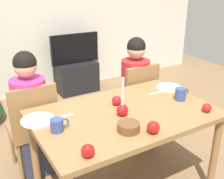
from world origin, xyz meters
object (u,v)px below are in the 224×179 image
at_px(person_right_child, 135,92).
at_px(apple_far_edge, 153,127).
at_px(chair_left, 33,125).
at_px(bowl_walnuts, 129,127).
at_px(mug_right, 181,94).
at_px(plate_right, 169,87).
at_px(plate_left, 38,120).
at_px(candle_centerpiece, 122,108).
at_px(tv_stand, 77,77).
at_px(chair_right, 136,98).
at_px(tv, 75,49).
at_px(apple_by_right_mug, 88,151).
at_px(dining_table, 125,121).
at_px(apple_near_candle, 117,100).
at_px(mug_left, 57,125).
at_px(person_left_child, 32,117).
at_px(apple_by_left_plate, 207,108).

height_order(person_right_child, apple_far_edge, person_right_child).
bearing_deg(chair_left, bowl_walnuts, -63.06).
bearing_deg(mug_right, plate_right, 67.90).
distance_m(plate_left, apple_far_edge, 0.83).
distance_m(candle_centerpiece, mug_right, 0.59).
bearing_deg(tv_stand, candle_centerpiece, -105.23).
relative_size(chair_right, mug_right, 6.50).
distance_m(tv, apple_by_right_mug, 2.88).
relative_size(dining_table, apple_by_right_mug, 17.18).
bearing_deg(candle_centerpiece, bowl_walnuts, -112.47).
relative_size(tv_stand, mug_right, 4.62).
xyz_separation_m(plate_left, bowl_walnuts, (0.49, -0.46, 0.02)).
bearing_deg(apple_near_candle, tv_stand, 75.06).
xyz_separation_m(person_right_child, apple_by_right_mug, (-1.06, -1.01, 0.22)).
distance_m(tv, apple_far_edge, 2.72).
bearing_deg(chair_right, mug_left, -151.33).
bearing_deg(mug_right, bowl_walnuts, -163.24).
distance_m(person_left_child, apple_by_left_plate, 1.49).
xyz_separation_m(chair_right, person_right_child, (0.00, 0.03, 0.06)).
xyz_separation_m(candle_centerpiece, mug_left, (-0.50, 0.04, -0.02)).
relative_size(dining_table, plate_left, 5.68).
relative_size(chair_left, bowl_walnuts, 5.78).
bearing_deg(person_left_child, plate_right, -19.45).
height_order(chair_left, plate_left, chair_left).
bearing_deg(person_right_child, tv_stand, 88.85).
height_order(tv, plate_right, tv).
xyz_separation_m(person_right_child, tv_stand, (0.03, 1.66, -0.33)).
xyz_separation_m(mug_left, apple_near_candle, (0.56, 0.14, -0.01)).
bearing_deg(mug_left, mug_right, -2.57).
xyz_separation_m(plate_right, mug_left, (-1.19, -0.21, 0.04)).
xyz_separation_m(tv_stand, mug_right, (-0.05, -2.35, 0.56)).
height_order(tv_stand, plate_right, plate_right).
bearing_deg(tv, plate_right, -88.53).
bearing_deg(person_right_child, dining_table, -130.82).
relative_size(plate_left, mug_left, 1.84).
bearing_deg(apple_far_edge, bowl_walnuts, 139.05).
xyz_separation_m(chair_right, plate_left, (-1.18, -0.40, 0.24)).
height_order(candle_centerpiece, mug_left, candle_centerpiece).
height_order(plate_left, apple_by_right_mug, apple_by_right_mug).
height_order(tv, apple_near_candle, tv).
xyz_separation_m(chair_right, mug_left, (-1.10, -0.60, 0.28)).
distance_m(person_left_child, apple_far_edge, 1.16).
height_order(tv, plate_left, tv).
bearing_deg(tv_stand, person_right_child, -91.15).
bearing_deg(apple_near_candle, person_left_child, 139.69).
xyz_separation_m(apple_near_candle, apple_by_left_plate, (0.53, -0.47, -0.00)).
bearing_deg(tv_stand, tv, 90.00).
bearing_deg(candle_centerpiece, dining_table, 35.25).
xyz_separation_m(tv, candle_centerpiece, (-0.64, -2.34, 0.10)).
relative_size(bowl_walnuts, apple_by_left_plate, 2.18).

